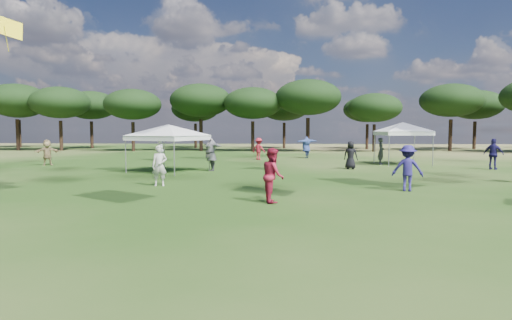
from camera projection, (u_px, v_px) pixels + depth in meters
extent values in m
cylinder|color=black|center=(18.00, 135.00, 47.91)|extent=(0.40, 0.40, 3.49)
ellipsoid|color=black|center=(16.00, 100.00, 47.64)|extent=(6.79, 6.79, 3.66)
cylinder|color=black|center=(61.00, 136.00, 47.34)|extent=(0.38, 0.38, 3.32)
ellipsoid|color=black|center=(60.00, 103.00, 47.08)|extent=(6.44, 6.44, 3.47)
cylinder|color=black|center=(133.00, 137.00, 46.13)|extent=(0.36, 0.36, 3.14)
ellipsoid|color=black|center=(133.00, 104.00, 45.89)|extent=(6.11, 6.11, 3.29)
cylinder|color=black|center=(201.00, 135.00, 47.20)|extent=(0.40, 0.40, 3.46)
ellipsoid|color=black|center=(201.00, 100.00, 46.94)|extent=(6.73, 6.73, 3.63)
cylinder|color=black|center=(253.00, 136.00, 45.69)|extent=(0.37, 0.37, 3.21)
ellipsoid|color=black|center=(253.00, 103.00, 45.45)|extent=(6.24, 6.24, 3.36)
cylinder|color=black|center=(308.00, 135.00, 44.88)|extent=(0.41, 0.41, 3.56)
ellipsoid|color=black|center=(308.00, 97.00, 44.61)|extent=(6.91, 6.91, 3.73)
cylinder|color=black|center=(374.00, 138.00, 44.82)|extent=(0.33, 0.33, 2.88)
ellipsoid|color=black|center=(375.00, 108.00, 44.60)|extent=(5.60, 5.60, 3.02)
cylinder|color=black|center=(450.00, 135.00, 46.74)|extent=(0.39, 0.39, 3.44)
ellipsoid|color=black|center=(451.00, 100.00, 46.48)|extent=(6.69, 6.69, 3.60)
cylinder|color=black|center=(20.00, 134.00, 56.44)|extent=(0.41, 0.41, 3.62)
ellipsoid|color=black|center=(18.00, 103.00, 56.16)|extent=(7.03, 7.03, 3.79)
cylinder|color=black|center=(92.00, 135.00, 53.83)|extent=(0.39, 0.39, 3.37)
ellipsoid|color=black|center=(91.00, 105.00, 53.57)|extent=(6.54, 6.54, 3.53)
cylinder|color=black|center=(196.00, 136.00, 54.81)|extent=(0.36, 0.36, 3.11)
ellipsoid|color=black|center=(195.00, 109.00, 54.57)|extent=(6.05, 6.05, 3.26)
cylinder|color=black|center=(284.00, 136.00, 53.35)|extent=(0.37, 0.37, 3.20)
ellipsoid|color=black|center=(284.00, 107.00, 53.10)|extent=(6.21, 6.21, 3.35)
cylinder|color=black|center=(367.00, 137.00, 51.59)|extent=(0.34, 0.34, 2.99)
ellipsoid|color=black|center=(368.00, 109.00, 51.36)|extent=(5.81, 5.81, 3.13)
cylinder|color=black|center=(474.00, 135.00, 51.22)|extent=(0.38, 0.38, 3.31)
ellipsoid|color=black|center=(476.00, 105.00, 50.96)|extent=(6.43, 6.43, 3.47)
cylinder|color=gray|center=(126.00, 155.00, 22.57)|extent=(0.06, 0.06, 1.90)
cylinder|color=gray|center=(174.00, 157.00, 21.14)|extent=(0.06, 0.06, 1.90)
cylinder|color=gray|center=(164.00, 152.00, 25.40)|extent=(0.06, 0.06, 1.90)
cylinder|color=gray|center=(209.00, 154.00, 23.98)|extent=(0.06, 0.06, 1.90)
cube|color=white|center=(169.00, 138.00, 23.21)|extent=(4.39, 4.39, 0.25)
pyramid|color=white|center=(168.00, 125.00, 23.16)|extent=(6.25, 6.25, 0.60)
cylinder|color=gray|center=(389.00, 150.00, 26.69)|extent=(0.06, 0.06, 2.11)
cylinder|color=gray|center=(433.00, 150.00, 26.82)|extent=(0.06, 0.06, 2.11)
cylinder|color=gray|center=(374.00, 148.00, 29.49)|extent=(0.06, 0.06, 2.11)
cylinder|color=gray|center=(414.00, 148.00, 29.63)|extent=(0.06, 0.06, 2.11)
cube|color=white|center=(403.00, 133.00, 28.09)|extent=(3.28, 3.28, 0.25)
pyramid|color=white|center=(403.00, 122.00, 28.04)|extent=(6.02, 6.02, 0.60)
imported|color=#9E8356|center=(47.00, 152.00, 27.56)|extent=(1.56, 1.28, 1.67)
imported|color=#49484D|center=(211.00, 155.00, 23.76)|extent=(1.74, 2.23, 1.83)
imported|color=navy|center=(408.00, 168.00, 15.91)|extent=(1.24, 0.91, 1.72)
imported|color=maroon|center=(259.00, 149.00, 32.61)|extent=(1.26, 1.09, 1.69)
imported|color=#333438|center=(381.00, 151.00, 28.27)|extent=(0.62, 0.75, 1.77)
imported|color=navy|center=(306.00, 147.00, 34.81)|extent=(2.03, 1.86, 1.77)
imported|color=#B9B5AE|center=(159.00, 166.00, 17.36)|extent=(0.66, 0.48, 1.66)
imported|color=black|center=(351.00, 155.00, 24.87)|extent=(0.93, 0.77, 1.64)
imported|color=white|center=(159.00, 150.00, 31.62)|extent=(0.70, 0.86, 1.65)
imported|color=#1C164F|center=(494.00, 154.00, 24.61)|extent=(1.08, 1.01, 1.79)
imported|color=maroon|center=(273.00, 175.00, 13.41)|extent=(0.78, 0.93, 1.72)
plane|color=yellow|center=(11.00, 28.00, 24.65)|extent=(1.58, 1.93, 1.52)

